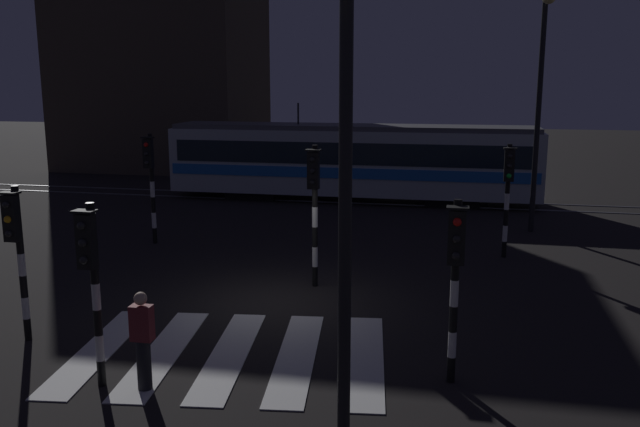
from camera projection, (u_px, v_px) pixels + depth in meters
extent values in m
plane|color=black|center=(274.00, 302.00, 15.47)|extent=(120.00, 120.00, 0.00)
cube|color=#59595E|center=(358.00, 203.00, 27.85)|extent=(80.00, 0.12, 0.03)
cube|color=#59595E|center=(363.00, 197.00, 29.22)|extent=(80.00, 0.12, 0.03)
cube|color=silver|center=(99.00, 349.00, 12.73)|extent=(1.24, 4.27, 0.02)
cube|color=silver|center=(164.00, 352.00, 12.63)|extent=(1.24, 4.27, 0.02)
cube|color=silver|center=(230.00, 354.00, 12.53)|extent=(1.24, 4.27, 0.02)
cube|color=silver|center=(297.00, 356.00, 12.43)|extent=(1.24, 4.27, 0.02)
cube|color=silver|center=(365.00, 358.00, 12.33)|extent=(1.24, 4.27, 0.02)
cylinder|color=black|center=(504.00, 249.00, 19.37)|extent=(0.14, 0.14, 0.47)
cylinder|color=white|center=(505.00, 233.00, 19.28)|extent=(0.14, 0.14, 0.47)
cylinder|color=black|center=(506.00, 218.00, 19.19)|extent=(0.14, 0.14, 0.47)
cylinder|color=white|center=(507.00, 201.00, 19.09)|extent=(0.14, 0.14, 0.47)
cylinder|color=black|center=(508.00, 185.00, 19.00)|extent=(0.14, 0.14, 0.47)
cylinder|color=white|center=(509.00, 169.00, 18.91)|extent=(0.14, 0.14, 0.47)
cylinder|color=black|center=(510.00, 152.00, 18.81)|extent=(0.14, 0.14, 0.47)
cube|color=black|center=(509.00, 166.00, 18.72)|extent=(0.28, 0.20, 0.90)
sphere|color=black|center=(510.00, 156.00, 18.56)|extent=(0.14, 0.14, 0.14)
sphere|color=black|center=(510.00, 166.00, 18.61)|extent=(0.14, 0.14, 0.14)
sphere|color=green|center=(509.00, 176.00, 18.67)|extent=(0.14, 0.14, 0.14)
cube|color=black|center=(510.00, 148.00, 18.62)|extent=(0.36, 0.24, 0.04)
cylinder|color=black|center=(28.00, 329.00, 13.19)|extent=(0.14, 0.14, 0.45)
cylinder|color=white|center=(26.00, 308.00, 13.10)|extent=(0.14, 0.14, 0.45)
cylinder|color=black|center=(24.00, 286.00, 13.01)|extent=(0.14, 0.14, 0.45)
cylinder|color=white|center=(22.00, 265.00, 12.93)|extent=(0.14, 0.14, 0.45)
cylinder|color=black|center=(20.00, 242.00, 12.84)|extent=(0.14, 0.14, 0.45)
cylinder|color=white|center=(18.00, 220.00, 12.75)|extent=(0.14, 0.14, 0.45)
cylinder|color=black|center=(15.00, 197.00, 12.66)|extent=(0.14, 0.14, 0.45)
cube|color=black|center=(11.00, 218.00, 12.57)|extent=(0.28, 0.20, 0.90)
sphere|color=black|center=(6.00, 205.00, 12.41)|extent=(0.14, 0.14, 0.14)
sphere|color=orange|center=(8.00, 219.00, 12.47)|extent=(0.14, 0.14, 0.14)
sphere|color=black|center=(9.00, 234.00, 12.52)|extent=(0.14, 0.14, 0.14)
cube|color=black|center=(9.00, 193.00, 12.48)|extent=(0.36, 0.24, 0.04)
cylinder|color=black|center=(155.00, 235.00, 21.04)|extent=(0.14, 0.14, 0.50)
cylinder|color=white|center=(154.00, 220.00, 20.94)|extent=(0.14, 0.14, 0.50)
cylinder|color=black|center=(153.00, 205.00, 20.84)|extent=(0.14, 0.14, 0.50)
cylinder|color=white|center=(152.00, 189.00, 20.74)|extent=(0.14, 0.14, 0.50)
cylinder|color=black|center=(152.00, 173.00, 20.65)|extent=(0.14, 0.14, 0.50)
cylinder|color=white|center=(151.00, 158.00, 20.55)|extent=(0.14, 0.14, 0.50)
cylinder|color=black|center=(150.00, 142.00, 20.45)|extent=(0.14, 0.14, 0.50)
cube|color=black|center=(148.00, 154.00, 20.35)|extent=(0.28, 0.20, 0.90)
sphere|color=red|center=(146.00, 145.00, 20.19)|extent=(0.14, 0.14, 0.14)
sphere|color=black|center=(146.00, 154.00, 20.25)|extent=(0.14, 0.14, 0.14)
sphere|color=black|center=(147.00, 163.00, 20.30)|extent=(0.14, 0.14, 0.14)
cube|color=black|center=(147.00, 138.00, 20.26)|extent=(0.36, 0.24, 0.04)
cylinder|color=black|center=(315.00, 276.00, 16.65)|extent=(0.14, 0.14, 0.51)
cylinder|color=white|center=(315.00, 257.00, 16.55)|extent=(0.14, 0.14, 0.51)
cylinder|color=black|center=(315.00, 237.00, 16.45)|extent=(0.14, 0.14, 0.51)
cylinder|color=white|center=(315.00, 217.00, 16.35)|extent=(0.14, 0.14, 0.51)
cylinder|color=black|center=(315.00, 197.00, 16.25)|extent=(0.14, 0.14, 0.51)
cylinder|color=white|center=(315.00, 176.00, 16.15)|extent=(0.14, 0.14, 0.51)
cylinder|color=black|center=(315.00, 155.00, 16.05)|extent=(0.14, 0.14, 0.51)
cube|color=black|center=(313.00, 170.00, 15.95)|extent=(0.28, 0.20, 0.90)
sphere|color=black|center=(312.00, 159.00, 15.79)|extent=(0.14, 0.14, 0.14)
sphere|color=black|center=(312.00, 171.00, 15.85)|extent=(0.14, 0.14, 0.14)
sphere|color=black|center=(312.00, 183.00, 15.90)|extent=(0.14, 0.14, 0.14)
cube|color=black|center=(313.00, 150.00, 15.86)|extent=(0.36, 0.24, 0.04)
cylinder|color=black|center=(451.00, 369.00, 11.35)|extent=(0.14, 0.14, 0.46)
cylinder|color=white|center=(452.00, 344.00, 11.26)|extent=(0.14, 0.14, 0.46)
cylinder|color=black|center=(453.00, 319.00, 11.17)|extent=(0.14, 0.14, 0.46)
cylinder|color=white|center=(454.00, 293.00, 11.08)|extent=(0.14, 0.14, 0.46)
cylinder|color=black|center=(455.00, 267.00, 10.99)|extent=(0.14, 0.14, 0.46)
cylinder|color=white|center=(456.00, 240.00, 10.90)|extent=(0.14, 0.14, 0.46)
cylinder|color=black|center=(458.00, 213.00, 10.81)|extent=(0.14, 0.14, 0.46)
cube|color=black|center=(457.00, 238.00, 10.72)|extent=(0.28, 0.20, 0.90)
sphere|color=red|center=(457.00, 222.00, 10.55)|extent=(0.14, 0.14, 0.14)
sphere|color=black|center=(457.00, 239.00, 10.61)|extent=(0.14, 0.14, 0.14)
sphere|color=black|center=(456.00, 256.00, 10.67)|extent=(0.14, 0.14, 0.14)
cube|color=black|center=(458.00, 208.00, 10.62)|extent=(0.36, 0.24, 0.04)
cylinder|color=black|center=(101.00, 373.00, 11.22)|extent=(0.14, 0.14, 0.45)
cylinder|color=white|center=(100.00, 348.00, 11.13)|extent=(0.14, 0.14, 0.45)
cylinder|color=black|center=(98.00, 322.00, 11.04)|extent=(0.14, 0.14, 0.45)
cylinder|color=white|center=(96.00, 296.00, 10.95)|extent=(0.14, 0.14, 0.45)
cylinder|color=black|center=(94.00, 270.00, 10.86)|extent=(0.14, 0.14, 0.45)
cylinder|color=white|center=(92.00, 244.00, 10.77)|extent=(0.14, 0.14, 0.45)
cylinder|color=black|center=(91.00, 216.00, 10.68)|extent=(0.14, 0.14, 0.45)
cube|color=black|center=(86.00, 241.00, 10.59)|extent=(0.28, 0.20, 0.90)
sphere|color=black|center=(81.00, 226.00, 10.43)|extent=(0.14, 0.14, 0.14)
sphere|color=black|center=(83.00, 243.00, 10.49)|extent=(0.14, 0.14, 0.14)
sphere|color=black|center=(84.00, 260.00, 10.54)|extent=(0.14, 0.14, 0.14)
cube|color=black|center=(84.00, 211.00, 10.49)|extent=(0.36, 0.24, 0.04)
cylinder|color=black|center=(345.00, 221.00, 8.73)|extent=(0.18, 0.18, 6.54)
cylinder|color=black|center=(538.00, 117.00, 21.97)|extent=(0.18, 0.18, 7.81)
cube|color=#B2BCC1|center=(352.00, 161.00, 28.28)|extent=(15.63, 2.50, 2.70)
cube|color=blue|center=(347.00, 173.00, 27.13)|extent=(15.31, 0.04, 0.44)
cube|color=blue|center=(356.00, 166.00, 29.57)|extent=(15.31, 0.04, 0.44)
cube|color=black|center=(347.00, 154.00, 26.98)|extent=(14.85, 0.03, 0.90)
cube|color=#4C4C51|center=(352.00, 127.00, 28.00)|extent=(15.31, 2.30, 0.20)
cylinder|color=#262628|center=(298.00, 115.00, 28.37)|extent=(0.08, 0.08, 1.00)
cube|color=black|center=(452.00, 200.00, 27.71)|extent=(2.20, 2.00, 0.35)
cube|color=black|center=(256.00, 193.00, 29.45)|extent=(2.20, 2.00, 0.35)
sphere|color=#F9F2CC|center=(543.00, 176.00, 26.77)|extent=(0.24, 0.24, 0.24)
cylinder|color=black|center=(144.00, 365.00, 11.01)|extent=(0.24, 0.24, 0.88)
cube|color=maroon|center=(142.00, 323.00, 10.86)|extent=(0.36, 0.22, 0.60)
sphere|color=beige|center=(140.00, 299.00, 10.78)|extent=(0.22, 0.22, 0.22)
cube|color=#42382D|center=(162.00, 51.00, 38.72)|extent=(10.78, 8.00, 13.60)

